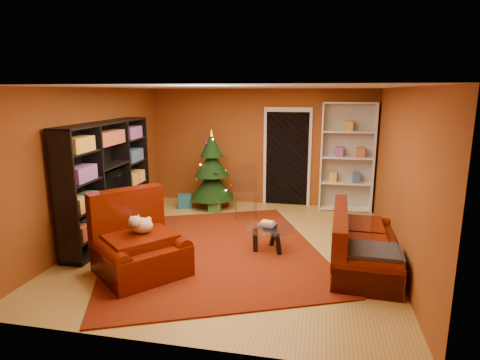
% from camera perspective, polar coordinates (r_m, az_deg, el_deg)
% --- Properties ---
extents(floor, '(5.00, 5.50, 0.05)m').
position_cam_1_polar(floor, '(6.82, -0.68, -9.58)').
color(floor, '#A5863D').
rests_on(floor, ground).
extents(ceiling, '(5.00, 5.50, 0.05)m').
position_cam_1_polar(ceiling, '(6.32, -0.75, 13.30)').
color(ceiling, silver).
rests_on(ceiling, wall_back).
extents(wall_back, '(5.00, 0.05, 2.60)m').
position_cam_1_polar(wall_back, '(9.13, 3.00, 4.69)').
color(wall_back, brown).
rests_on(wall_back, ground).
extents(wall_left, '(0.05, 5.50, 2.60)m').
position_cam_1_polar(wall_left, '(7.39, -20.23, 2.08)').
color(wall_left, brown).
rests_on(wall_left, ground).
extents(wall_right, '(0.05, 5.50, 2.60)m').
position_cam_1_polar(wall_right, '(6.40, 21.94, 0.45)').
color(wall_right, brown).
rests_on(wall_right, ground).
extents(doorway, '(1.06, 0.60, 2.16)m').
position_cam_1_polar(doorway, '(9.06, 6.70, 2.96)').
color(doorway, black).
rests_on(doorway, floor).
extents(rug, '(4.62, 4.92, 0.02)m').
position_cam_1_polar(rug, '(6.64, -4.12, -9.90)').
color(rug, '#681E09').
rests_on(rug, floor).
extents(media_unit, '(0.50, 2.67, 2.04)m').
position_cam_1_polar(media_unit, '(7.36, -18.22, -0.06)').
color(media_unit, black).
rests_on(media_unit, floor).
extents(christmas_tree, '(1.04, 1.04, 1.77)m').
position_cam_1_polar(christmas_tree, '(8.80, -4.00, 1.46)').
color(christmas_tree, black).
rests_on(christmas_tree, floor).
extents(gift_box_teal, '(0.38, 0.38, 0.29)m').
position_cam_1_polar(gift_box_teal, '(9.03, -7.90, -2.98)').
color(gift_box_teal, '#195C68').
rests_on(gift_box_teal, floor).
extents(gift_box_green, '(0.28, 0.28, 0.26)m').
position_cam_1_polar(gift_box_green, '(8.67, -3.59, -3.65)').
color(gift_box_green, '#285D25').
rests_on(gift_box_green, floor).
extents(gift_box_red, '(0.25, 0.25, 0.22)m').
position_cam_1_polar(gift_box_red, '(9.13, -2.33, -2.94)').
color(gift_box_red, maroon).
rests_on(gift_box_red, floor).
extents(white_bookshelf, '(1.10, 0.40, 2.38)m').
position_cam_1_polar(white_bookshelf, '(8.87, 14.98, 3.13)').
color(white_bookshelf, white).
rests_on(white_bookshelf, floor).
extents(armchair, '(1.69, 1.69, 0.94)m').
position_cam_1_polar(armchair, '(5.84, -14.00, -8.64)').
color(armchair, '#480F03').
rests_on(armchair, rug).
extents(dog, '(0.49, 0.50, 0.31)m').
position_cam_1_polar(dog, '(5.82, -13.87, -6.29)').
color(dog, beige).
rests_on(dog, armchair).
extents(sofa, '(0.98, 2.02, 0.85)m').
position_cam_1_polar(sofa, '(6.19, 17.27, -8.03)').
color(sofa, '#480F03').
rests_on(sofa, rug).
extents(coffee_table, '(0.96, 0.96, 0.51)m').
position_cam_1_polar(coffee_table, '(6.54, 4.14, -8.35)').
color(coffee_table, gray).
rests_on(coffee_table, rug).
extents(acrylic_chair, '(0.61, 0.64, 0.96)m').
position_cam_1_polar(acrylic_chair, '(8.12, 0.77, -2.17)').
color(acrylic_chair, '#66605B').
rests_on(acrylic_chair, rug).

